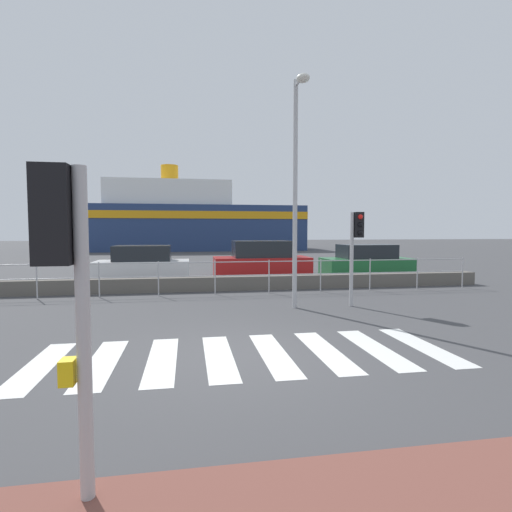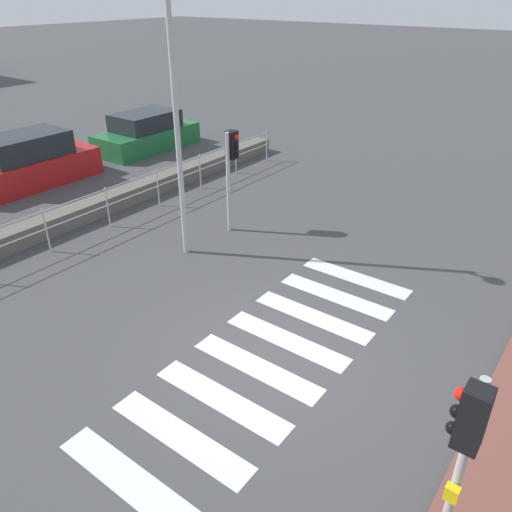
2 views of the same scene
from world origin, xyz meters
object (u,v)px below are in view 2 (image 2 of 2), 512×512
at_px(streetlamp, 180,94).
at_px(traffic_light_near, 465,440).
at_px(parked_car_green, 147,133).
at_px(traffic_light_far, 231,159).
at_px(parked_car_red, 28,163).

bearing_deg(streetlamp, traffic_light_near, -117.11).
xyz_separation_m(traffic_light_near, parked_car_green, (8.99, 14.37, -1.20)).
bearing_deg(parked_car_green, traffic_light_far, -117.14).
bearing_deg(traffic_light_near, parked_car_red, 74.24).
relative_size(traffic_light_near, parked_car_red, 0.59).
relative_size(streetlamp, parked_car_red, 1.41).
bearing_deg(traffic_light_far, streetlamp, -177.04).
relative_size(traffic_light_near, traffic_light_far, 0.98).
height_order(streetlamp, parked_car_green, streetlamp).
height_order(traffic_light_near, traffic_light_far, traffic_light_far).
bearing_deg(parked_car_green, parked_car_red, 180.00).
xyz_separation_m(traffic_light_near, traffic_light_far, (5.28, 7.14, 0.06)).
height_order(streetlamp, parked_car_red, streetlamp).
xyz_separation_m(traffic_light_far, parked_car_green, (3.71, 7.24, -1.27)).
height_order(traffic_light_far, streetlamp, streetlamp).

